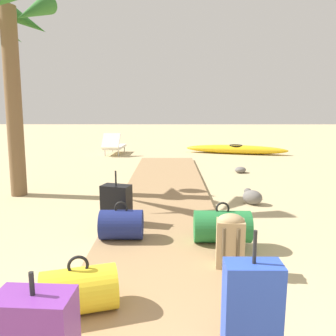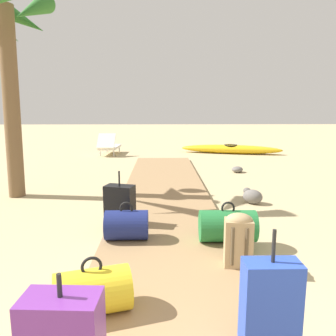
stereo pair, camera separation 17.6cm
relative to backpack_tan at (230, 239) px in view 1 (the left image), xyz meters
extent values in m
plane|color=tan|center=(-0.70, 1.51, -0.37)|extent=(60.00, 60.00, 0.00)
cube|color=#9E7A51|center=(-0.70, 2.51, -0.33)|extent=(1.61, 9.92, 0.08)
cube|color=tan|center=(0.00, 0.00, -0.05)|extent=(0.29, 0.22, 0.48)
ellipsoid|color=tan|center=(0.00, 0.00, 0.19)|extent=(0.28, 0.21, 0.14)
cylinder|color=brown|center=(-0.08, -0.09, -0.05)|extent=(0.04, 0.04, 0.39)
cylinder|color=brown|center=(0.06, -0.10, -0.05)|extent=(0.04, 0.04, 0.39)
cylinder|color=gold|center=(-1.31, -0.77, -0.11)|extent=(0.65, 0.50, 0.35)
torus|color=black|center=(-1.31, -0.77, 0.10)|extent=(0.16, 0.07, 0.16)
cylinder|color=#237538|center=(0.02, 0.63, -0.10)|extent=(0.67, 0.39, 0.38)
torus|color=black|center=(0.02, 0.63, 0.12)|extent=(0.16, 0.03, 0.16)
cube|color=black|center=(-1.34, 1.27, -0.02)|extent=(0.44, 0.33, 0.54)
cylinder|color=black|center=(-1.34, 1.27, 0.35)|extent=(0.02, 0.02, 0.20)
cylinder|color=navy|center=(-1.19, 0.72, -0.11)|extent=(0.52, 0.36, 0.36)
torus|color=black|center=(-1.19, 0.72, 0.10)|extent=(0.16, 0.03, 0.16)
cylinder|color=black|center=(-1.25, -1.72, 0.48)|extent=(0.02, 0.02, 0.12)
cube|color=#2847B7|center=(-0.09, -1.24, 0.03)|extent=(0.36, 0.19, 0.64)
cylinder|color=black|center=(-0.09, -1.24, 0.45)|extent=(0.02, 0.02, 0.21)
cylinder|color=brown|center=(-3.52, 3.16, 1.36)|extent=(0.29, 0.41, 3.47)
cone|color=#2D6B28|center=(-2.99, 3.05, 2.96)|extent=(0.57, 1.18, 0.81)
cone|color=#2D6B28|center=(-3.42, 3.65, 2.95)|extent=(1.11, 0.57, 0.79)
cube|color=white|center=(-2.62, 9.00, -0.11)|extent=(0.67, 1.43, 0.08)
cube|color=white|center=(-2.65, 8.41, 0.17)|extent=(0.62, 0.52, 0.50)
cylinder|color=silver|center=(-2.83, 9.57, -0.26)|extent=(0.04, 0.04, 0.22)
cylinder|color=silver|center=(-2.35, 9.55, -0.26)|extent=(0.04, 0.04, 0.22)
cylinder|color=silver|center=(-2.89, 8.45, -0.26)|extent=(0.04, 0.04, 0.22)
cylinder|color=silver|center=(-2.41, 8.43, -0.26)|extent=(0.04, 0.04, 0.22)
ellipsoid|color=gold|center=(1.81, 9.06, -0.21)|extent=(3.72, 1.56, 0.32)
torus|color=black|center=(1.81, 9.06, -0.07)|extent=(0.60, 0.60, 0.05)
ellipsoid|color=slate|center=(1.22, 5.38, -0.29)|extent=(0.42, 0.42, 0.16)
ellipsoid|color=#5B5651|center=(0.91, 3.16, -0.31)|extent=(0.16, 0.19, 0.12)
ellipsoid|color=slate|center=(-1.76, 3.22, -0.27)|extent=(0.43, 0.40, 0.20)
ellipsoid|color=slate|center=(0.83, 2.49, -0.24)|extent=(0.44, 0.42, 0.25)
camera|label=1|loc=(-0.60, -3.16, 1.29)|focal=35.80mm
camera|label=2|loc=(-0.78, -3.16, 1.29)|focal=35.80mm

